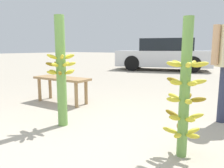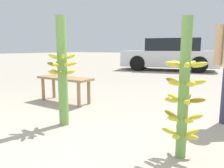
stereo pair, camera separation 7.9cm
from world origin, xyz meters
name	(u,v)px [view 2 (the right image)]	position (x,y,z in m)	size (l,w,h in m)	color
ground_plane	(83,152)	(0.00, 0.00, 0.00)	(80.00, 80.00, 0.00)	#A89E8C
banana_stalk_left	(62,71)	(-0.76, 0.42, 0.73)	(0.39, 0.39, 1.42)	#6B9E47
banana_stalk_center	(184,94)	(0.80, 0.49, 0.61)	(0.38, 0.38, 1.28)	#6B9E47
market_bench	(65,82)	(-1.69, 1.25, 0.39)	(1.15, 0.44, 0.48)	#99754C
parked_car	(170,55)	(-2.52, 8.23, 0.70)	(4.47, 2.89, 1.44)	silver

